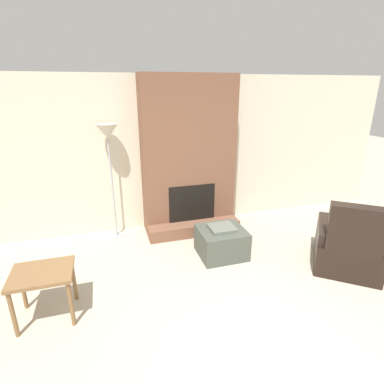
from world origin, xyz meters
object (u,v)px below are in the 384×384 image
Objects in this scene: armchair at (348,249)px; side_table at (43,279)px; floor_lamp_left at (108,139)px; ottoman at (221,242)px.

armchair is 3.84m from side_table.
side_table is at bearing -115.77° from floor_lamp_left.
floor_lamp_left reaches higher than ottoman.
armchair is at bearing -2.49° from side_table.
side_table is 0.33× the size of floor_lamp_left.
floor_lamp_left is at bearing 144.22° from ottoman.
side_table is 2.23m from floor_lamp_left.
side_table reaches higher than ottoman.
floor_lamp_left reaches higher than side_table.
armchair is at bearing -31.99° from floor_lamp_left.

